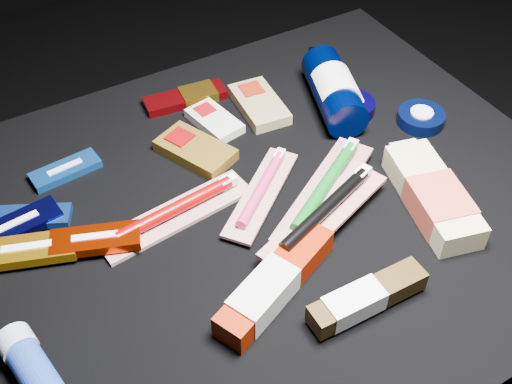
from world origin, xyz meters
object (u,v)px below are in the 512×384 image
lotion_bottle (334,90)px  deodorant_stick (30,365)px  toothpaste_carton_red (272,286)px  bodywash_bottle (433,197)px

lotion_bottle → deodorant_stick: size_ratio=2.06×
lotion_bottle → toothpaste_carton_red: 0.41m
bodywash_bottle → deodorant_stick: same height
lotion_bottle → bodywash_bottle: lotion_bottle is taller
lotion_bottle → toothpaste_carton_red: lotion_bottle is taller
bodywash_bottle → toothpaste_carton_red: size_ratio=1.04×
deodorant_stick → lotion_bottle: bearing=13.2°
bodywash_bottle → deodorant_stick: size_ratio=1.96×
lotion_bottle → toothpaste_carton_red: bearing=-116.8°
deodorant_stick → toothpaste_carton_red: size_ratio=0.53×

